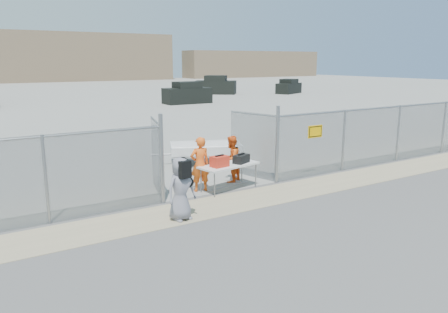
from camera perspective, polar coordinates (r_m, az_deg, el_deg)
ground at (r=11.68m, az=5.19°, el=-7.09°), size 160.00×160.00×0.00m
tarmac_inside at (r=51.37m, az=-24.27°, el=7.03°), size 160.00×80.00×0.01m
dirt_strip at (r=12.45m, az=2.42°, el=-5.77°), size 44.00×1.60×0.01m
distant_hills at (r=87.56m, az=-24.50°, el=11.77°), size 140.00×6.00×9.00m
chain_link_fence at (r=12.97m, az=0.00°, el=0.00°), size 40.00×0.20×2.20m
folding_table at (r=13.36m, az=0.65°, el=-2.71°), size 2.00×1.10×0.81m
orange_bag at (r=12.94m, az=-0.59°, el=-0.64°), size 0.56×0.42×0.32m
black_duffel at (r=13.42m, az=2.27°, el=-0.30°), size 0.62×0.51×0.26m
security_worker_left at (r=13.13m, az=-3.16°, el=-1.03°), size 0.66×0.49×1.68m
security_worker_right at (r=14.17m, az=0.95°, el=-0.33°), size 0.93×0.86×1.53m
visitor at (r=10.83m, az=-5.66°, el=-4.24°), size 0.85×0.63×1.59m
utility_trailer at (r=16.71m, az=-2.39°, el=0.44°), size 3.88×2.99×0.84m
parked_vehicle_near at (r=40.50m, az=-4.84°, el=8.27°), size 4.29×1.95×1.94m
parked_vehicle_mid at (r=51.88m, az=-1.09°, el=9.32°), size 4.95×4.59×2.11m
parked_vehicle_far at (r=53.25m, az=8.46°, el=9.04°), size 4.08×3.06×1.68m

